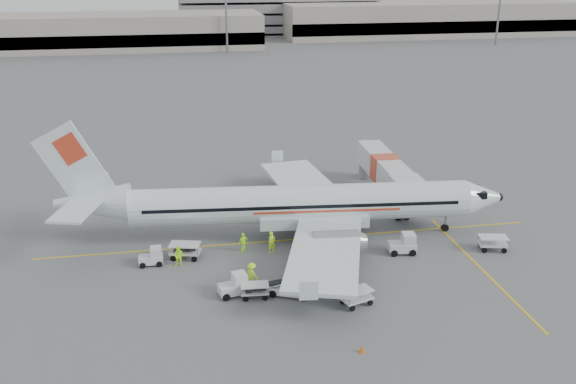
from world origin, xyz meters
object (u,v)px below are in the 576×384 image
Objects in this scene: belt_loader at (290,281)px; jet_bridge at (384,177)px; tug_aft at (151,256)px; aircraft at (301,179)px; tug_fore at (402,243)px; tug_mid at (233,285)px.

jet_bridge is at bearing 78.02° from belt_loader.
belt_loader reaches higher than tug_aft.
belt_loader is 2.22× the size of tug_aft.
tug_fore is (7.74, -4.91, -4.52)m from aircraft.
jet_bridge reaches higher than tug_aft.
aircraft reaches higher than jet_bridge.
tug_fore is (10.61, 5.35, -0.28)m from belt_loader.
jet_bridge is at bearing 43.48° from aircraft.
belt_loader is at bearing -34.71° from tug_aft.
jet_bridge is 26.24m from tug_aft.
tug_fore is at bearing 50.59° from belt_loader.
belt_loader reaches higher than tug_fore.
tug_mid is (-14.76, -4.59, -0.04)m from tug_fore.
tug_aft is (-20.88, 1.57, -0.14)m from tug_fore.
tug_aft is at bearing -160.32° from aircraft.
tug_mid is at bearing -166.59° from belt_loader.
aircraft is 14.34m from tug_aft.
tug_aft is (-10.27, 6.92, -0.42)m from belt_loader.
tug_fore is 1.18× the size of tug_aft.
tug_mid is (-4.15, 0.76, -0.32)m from belt_loader.
tug_aft is at bearing -152.62° from jet_bridge.
tug_mid is at bearing -133.25° from jet_bridge.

